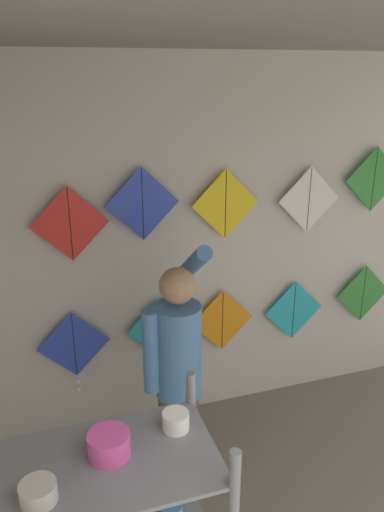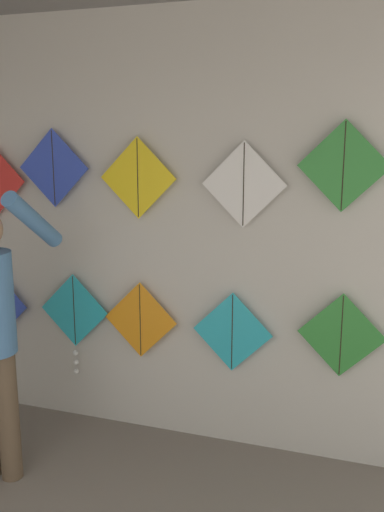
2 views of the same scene
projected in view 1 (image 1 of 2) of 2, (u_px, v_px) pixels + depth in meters
name	position (u px, v px, depth m)	size (l,w,h in m)	color
back_panel	(226.00, 246.00, 3.84)	(4.41, 0.06, 2.80)	beige
shopkeeper	(178.00, 366.00, 3.04)	(0.44, 0.62, 1.73)	brown
kite_0	(74.00, 348.00, 3.62)	(0.52, 0.04, 0.66)	blue
kite_1	(161.00, 333.00, 3.81)	(0.52, 0.04, 0.73)	#28B2C6
kite_2	(222.00, 320.00, 3.95)	(0.52, 0.01, 0.52)	orange
kite_3	(294.00, 310.00, 4.14)	(0.52, 0.01, 0.52)	#28B2C6
kite_4	(363.00, 293.00, 4.32)	(0.52, 0.01, 0.52)	#338C38
kite_5	(70.00, 224.00, 3.31)	(0.52, 0.01, 0.52)	red
kite_6	(142.00, 204.00, 3.42)	(0.52, 0.01, 0.52)	blue
kite_7	(225.00, 204.00, 3.62)	(0.52, 0.01, 0.52)	yellow
kite_8	(309.00, 200.00, 3.83)	(0.52, 0.01, 0.52)	white
kite_9	(374.00, 179.00, 3.95)	(0.52, 0.01, 0.52)	#338C38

